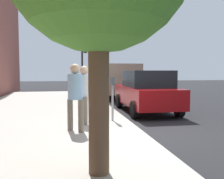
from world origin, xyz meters
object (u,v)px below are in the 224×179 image
at_px(parked_sedan_near, 146,91).
at_px(pedestrian_at_meter, 84,90).
at_px(pedestrian_bystander, 75,92).
at_px(parking_meter, 113,89).
at_px(parked_van_far, 117,79).
at_px(traffic_signal, 84,58).

bearing_deg(parked_sedan_near, pedestrian_at_meter, 133.14).
bearing_deg(pedestrian_at_meter, pedestrian_bystander, -111.73).
distance_m(parking_meter, parked_sedan_near, 2.99).
distance_m(parked_van_far, traffic_signal, 2.57).
relative_size(pedestrian_bystander, parked_van_far, 0.34).
height_order(pedestrian_at_meter, traffic_signal, traffic_signal).
xyz_separation_m(pedestrian_at_meter, traffic_signal, (8.79, -0.61, 1.39)).
xyz_separation_m(parking_meter, parked_sedan_near, (2.31, -1.88, -0.27)).
distance_m(parking_meter, traffic_signal, 8.58).
bearing_deg(parking_meter, parked_van_far, -12.40).
height_order(parking_meter, pedestrian_bystander, pedestrian_bystander).
bearing_deg(pedestrian_bystander, pedestrian_at_meter, 27.74).
bearing_deg(parked_sedan_near, pedestrian_bystander, 138.96).
height_order(pedestrian_at_meter, parked_van_far, parked_van_far).
distance_m(parked_sedan_near, traffic_signal, 6.75).
relative_size(parking_meter, parked_van_far, 0.27).
xyz_separation_m(pedestrian_bystander, parked_sedan_near, (3.58, -3.11, -0.31)).
height_order(parked_sedan_near, parked_van_far, parked_van_far).
bearing_deg(pedestrian_bystander, parked_sedan_near, 4.33).
xyz_separation_m(pedestrian_at_meter, parked_van_far, (8.88, -2.82, 0.08)).
bearing_deg(parked_van_far, parked_sedan_near, 179.99).
height_order(pedestrian_bystander, parked_van_far, parked_van_far).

